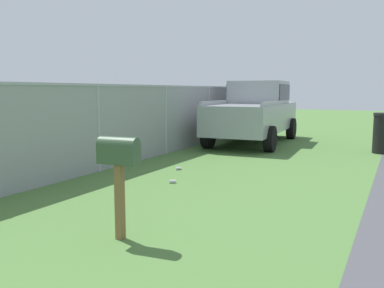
% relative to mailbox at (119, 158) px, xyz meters
% --- Properties ---
extents(mailbox, '(0.26, 0.51, 1.24)m').
position_rel_mailbox_xyz_m(mailbox, '(0.00, 0.00, 0.00)').
color(mailbox, brown).
rests_on(mailbox, ground).
extents(pickup_truck, '(5.44, 2.47, 2.09)m').
position_rel_mailbox_xyz_m(pickup_truck, '(9.46, 1.51, 0.12)').
color(pickup_truck, '#93999E').
rests_on(pickup_truck, ground).
extents(trash_bin, '(0.64, 0.64, 1.14)m').
position_rel_mailbox_xyz_m(trash_bin, '(8.83, -2.52, -0.41)').
color(trash_bin, black).
rests_on(trash_bin, ground).
extents(fence_section, '(19.88, 0.07, 1.92)m').
position_rel_mailbox_xyz_m(fence_section, '(4.49, 2.92, 0.05)').
color(fence_section, '#9EA3A8').
rests_on(fence_section, ground).
extents(litter_can_by_mailbox, '(0.12, 0.14, 0.07)m').
position_rel_mailbox_xyz_m(litter_can_by_mailbox, '(2.83, 0.92, -0.95)').
color(litter_can_by_mailbox, silver).
rests_on(litter_can_by_mailbox, ground).
extents(litter_can_midfield_b, '(0.13, 0.13, 0.07)m').
position_rel_mailbox_xyz_m(litter_can_midfield_b, '(4.02, 1.46, -0.95)').
color(litter_can_midfield_b, silver).
rests_on(litter_can_midfield_b, ground).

